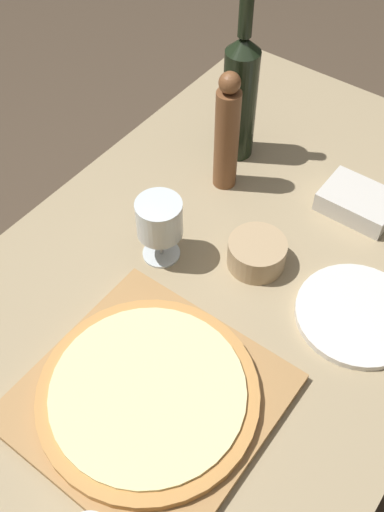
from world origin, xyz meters
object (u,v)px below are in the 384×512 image
object	(u,v)px
wine_bottle	(240,95)
small_bowl	(257,253)
pepper_mill	(227,134)
pizza	(148,393)
wine_glass	(159,220)

from	to	relation	value
wine_bottle	small_bowl	size ratio (longest dim) A/B	3.32
pepper_mill	small_bowl	bearing A→B (deg)	-40.13
pepper_mill	pizza	bearing A→B (deg)	-68.56
pepper_mill	small_bowl	size ratio (longest dim) A/B	2.44
pizza	wine_glass	xyz separation A→B (m)	(-0.18, 0.26, 0.07)
pizza	wine_glass	bearing A→B (deg)	124.78
pizza	wine_bottle	distance (m)	0.66
small_bowl	wine_bottle	bearing A→B (deg)	130.57
pizza	pepper_mill	distance (m)	0.55
wine_bottle	wine_glass	distance (m)	0.35
pizza	wine_bottle	xyz separation A→B (m)	(-0.23, 0.60, 0.12)
pizza	pepper_mill	world-z (taller)	pepper_mill
pizza	pepper_mill	size ratio (longest dim) A/B	1.30
pizza	small_bowl	distance (m)	0.35
small_bowl	pepper_mill	bearing A→B (deg)	139.87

